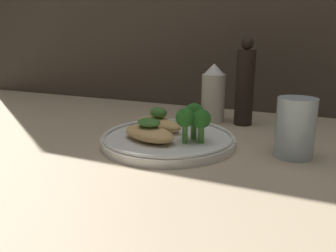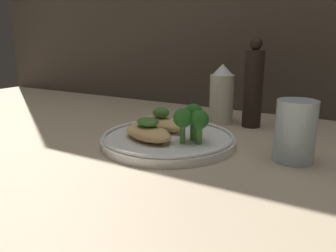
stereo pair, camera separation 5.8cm
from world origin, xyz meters
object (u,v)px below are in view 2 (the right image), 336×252
object	(u,v)px
plate	(168,139)
drinking_glass	(295,131)
broccoli_bunch	(192,118)
pepper_grinder	(253,87)
sauce_bottle	(222,95)

from	to	relation	value
plate	drinking_glass	bearing A→B (deg)	6.69
plate	broccoli_bunch	xyz separation A→B (cm)	(5.06, -0.70, 4.59)
drinking_glass	plate	bearing A→B (deg)	-173.31
broccoli_bunch	pepper_grinder	distance (cm)	21.27
drinking_glass	sauce_bottle	bearing A→B (deg)	136.99
pepper_grinder	plate	bearing A→B (deg)	-115.13
drinking_glass	broccoli_bunch	bearing A→B (deg)	-168.77
broccoli_bunch	sauce_bottle	world-z (taller)	sauce_bottle
plate	sauce_bottle	xyz separation A→B (cm)	(2.34, 19.90, 5.33)
broccoli_bunch	pepper_grinder	bearing A→B (deg)	78.29
broccoli_bunch	drinking_glass	bearing A→B (deg)	11.23
plate	drinking_glass	distance (cm)	21.51
drinking_glass	pepper_grinder	bearing A→B (deg)	123.85
sauce_bottle	broccoli_bunch	bearing A→B (deg)	-82.46
broccoli_bunch	pepper_grinder	xyz separation A→B (cm)	(4.27, 20.60, 3.13)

